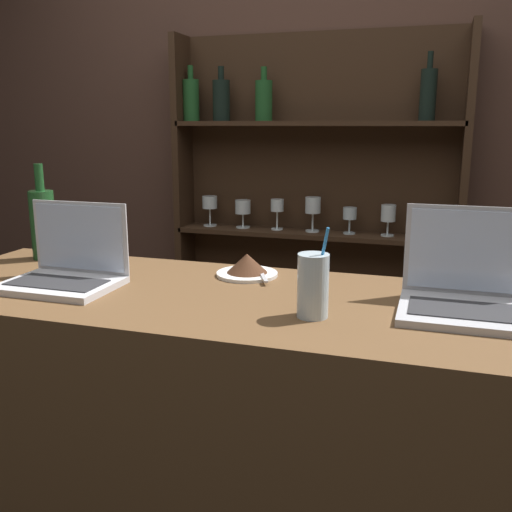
# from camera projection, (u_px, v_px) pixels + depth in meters

# --- Properties ---
(bar_counter) EXTENTS (1.79, 0.62, 1.08)m
(bar_counter) POSITION_uv_depth(u_px,v_px,m) (233.00, 480.00, 1.59)
(bar_counter) COLOR brown
(bar_counter) RESTS_ON ground_plane
(back_wall) EXTENTS (7.00, 0.06, 2.70)m
(back_wall) POSITION_uv_depth(u_px,v_px,m) (324.00, 160.00, 2.52)
(back_wall) COLOR #4C3328
(back_wall) RESTS_ON ground_plane
(back_shelf) EXTENTS (1.24, 0.18, 1.88)m
(back_shelf) POSITION_uv_depth(u_px,v_px,m) (312.00, 241.00, 2.54)
(back_shelf) COLOR #332114
(back_shelf) RESTS_ON ground_plane
(laptop_near) EXTENTS (0.30, 0.22, 0.22)m
(laptop_near) POSITION_uv_depth(u_px,v_px,m) (67.00, 268.00, 1.55)
(laptop_near) COLOR silver
(laptop_near) RESTS_ON bar_counter
(laptop_far) EXTENTS (0.31, 0.25, 0.24)m
(laptop_far) POSITION_uv_depth(u_px,v_px,m) (468.00, 291.00, 1.33)
(laptop_far) COLOR #ADADB2
(laptop_far) RESTS_ON bar_counter
(cake_plate) EXTENTS (0.18, 0.18, 0.07)m
(cake_plate) POSITION_uv_depth(u_px,v_px,m) (247.00, 266.00, 1.64)
(cake_plate) COLOR white
(cake_plate) RESTS_ON bar_counter
(water_glass) EXTENTS (0.07, 0.07, 0.21)m
(water_glass) POSITION_uv_depth(u_px,v_px,m) (313.00, 286.00, 1.28)
(water_glass) COLOR silver
(water_glass) RESTS_ON bar_counter
(wine_bottle_green) EXTENTS (0.08, 0.08, 0.31)m
(wine_bottle_green) POSITION_uv_depth(u_px,v_px,m) (43.00, 223.00, 1.83)
(wine_bottle_green) COLOR #1E4C23
(wine_bottle_green) RESTS_ON bar_counter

